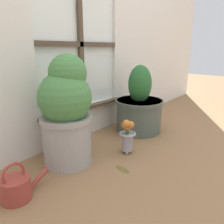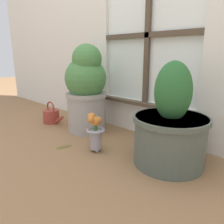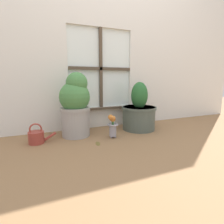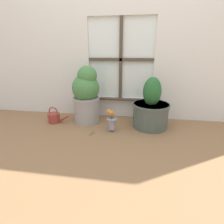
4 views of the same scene
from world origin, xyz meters
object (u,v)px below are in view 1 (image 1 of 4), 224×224
(potted_plant_right, at_px, (139,108))
(flower_vase, at_px, (127,134))
(potted_plant_left, at_px, (66,111))
(watering_can, at_px, (16,187))

(potted_plant_right, distance_m, flower_vase, 0.45)
(potted_plant_left, xyz_separation_m, flower_vase, (0.33, -0.21, -0.20))
(potted_plant_right, relative_size, watering_can, 2.22)
(flower_vase, bearing_deg, potted_plant_right, 22.81)
(potted_plant_left, height_order, potted_plant_right, potted_plant_left)
(flower_vase, relative_size, watering_can, 0.97)
(potted_plant_left, relative_size, watering_can, 2.63)
(flower_vase, distance_m, watering_can, 0.73)
(flower_vase, bearing_deg, potted_plant_left, 147.15)
(potted_plant_left, relative_size, potted_plant_right, 1.18)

